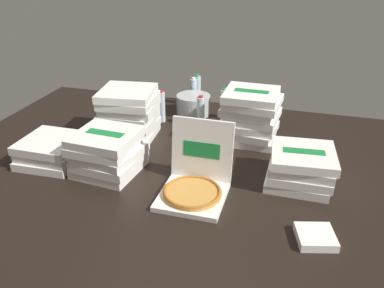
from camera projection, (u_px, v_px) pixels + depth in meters
name	position (u px, v px, depth m)	size (l,w,h in m)	color
ground_plane	(180.00, 171.00, 2.47)	(3.20, 2.40, 0.02)	black
open_pizza_box	(195.00, 181.00, 2.21)	(0.36, 0.42, 0.38)	white
pizza_stack_right_near	(251.00, 116.00, 2.77)	(0.41, 0.40, 0.37)	white
pizza_stack_left_far	(129.00, 114.00, 2.81)	(0.41, 0.42, 0.36)	white
pizza_stack_center_far	(52.00, 150.00, 2.54)	(0.38, 0.38, 0.16)	white
pizza_stack_right_mid	(108.00, 152.00, 2.40)	(0.41, 0.41, 0.26)	white
pizza_stack_center_near	(301.00, 167.00, 2.30)	(0.39, 0.39, 0.21)	white
ice_bucket	(193.00, 105.00, 3.24)	(0.28, 0.28, 0.16)	#B7BABF
water_bottle_0	(224.00, 104.00, 3.14)	(0.06, 0.06, 0.25)	silver
water_bottle_1	(161.00, 107.00, 3.09)	(0.06, 0.06, 0.25)	silver
water_bottle_2	(193.00, 92.00, 3.39)	(0.06, 0.06, 0.25)	silver
water_bottle_3	(201.00, 112.00, 2.99)	(0.06, 0.06, 0.25)	silver
water_bottle_4	(197.00, 89.00, 3.46)	(0.06, 0.06, 0.25)	silver
napkin_pile	(316.00, 237.00, 1.88)	(0.18, 0.18, 0.04)	white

